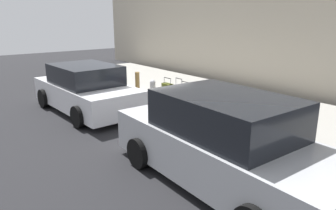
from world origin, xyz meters
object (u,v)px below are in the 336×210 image
Objects in this scene: suitcase_olive_7 at (167,94)px; bollard_post at (137,84)px; suitcase_silver_2 at (222,112)px; parked_car_silver_0 at (224,143)px; suitcase_navy_1 at (235,118)px; parked_car_white_1 at (86,90)px; suitcase_black_6 at (179,96)px; suitcase_red_5 at (186,101)px; suitcase_olive_0 at (250,120)px; fire_hydrant at (153,89)px; suitcase_maroon_3 at (209,108)px; suitcase_teal_4 at (197,104)px.

bollard_post is (1.70, 0.11, 0.08)m from suitcase_olive_7.
suitcase_olive_7 reaches higher than bollard_post.
parked_car_silver_0 is (-2.19, 2.37, 0.35)m from suitcase_silver_2.
suitcase_navy_1 is 2.95m from suitcase_olive_7.
parked_car_white_1 is at bearing 58.62° from suitcase_olive_7.
suitcase_black_6 is at bearing -174.11° from bollard_post.
suitcase_silver_2 is 0.71× the size of suitcase_red_5.
suitcase_olive_0 reaches higher than suitcase_silver_2.
suitcase_silver_2 is at bearing -179.34° from fire_hydrant.
suitcase_olive_0 is 1.01× the size of suitcase_maroon_3.
suitcase_navy_1 is 0.13× the size of parked_car_white_1.
suitcase_red_5 is at bearing -177.76° from bollard_post.
suitcase_olive_0 is at bearing -154.42° from parked_car_white_1.
parked_car_silver_0 is 6.03m from parked_car_white_1.
suitcase_olive_0 is at bearing 176.99° from suitcase_silver_2.
bollard_post is at bearing 5.89° from suitcase_black_6.
suitcase_olive_0 reaches higher than suitcase_teal_4.
bollard_post is at bearing -82.37° from parked_car_white_1.
fire_hydrant is at bearing 3.04° from suitcase_black_6.
suitcase_olive_0 is 2.49m from suitcase_red_5.
parked_car_white_1 is at bearing 31.68° from suitcase_silver_2.
suitcase_teal_4 is at bearing 174.68° from suitcase_black_6.
parked_car_silver_0 reaches higher than suitcase_maroon_3.
suitcase_maroon_3 is at bearing 0.20° from suitcase_navy_1.
bollard_post is (5.14, 0.14, 0.12)m from suitcase_olive_0.
suitcase_black_6 is 2.18m from bollard_post.
suitcase_olive_0 is at bearing -179.81° from suitcase_teal_4.
suitcase_maroon_3 reaches higher than fire_hydrant.
suitcase_olive_0 reaches higher than bollard_post.
fire_hydrant is at bearing -22.85° from parked_car_silver_0.
suitcase_black_6 is 0.48m from suitcase_olive_7.
bollard_post is (3.65, 0.14, 0.13)m from suitcase_maroon_3.
suitcase_black_6 is 3.06m from parked_car_white_1.
bollard_post is at bearing 2.34° from suitcase_teal_4.
bollard_post is at bearing 10.80° from fire_hydrant.
suitcase_black_6 reaches higher than bollard_post.
suitcase_olive_0 is 0.51m from suitcase_navy_1.
suitcase_black_6 is 1.08× the size of bollard_post.
suitcase_olive_0 is 0.20× the size of parked_car_silver_0.
suitcase_black_6 reaches higher than suitcase_navy_1.
suitcase_red_5 is 0.51m from suitcase_black_6.
suitcase_olive_7 is at bearing 0.35° from suitcase_olive_0.
suitcase_silver_2 is at bearing -3.01° from suitcase_olive_0.
suitcase_navy_1 is 0.62× the size of bollard_post.
parked_car_silver_0 is at bearing 157.15° from fire_hydrant.
parked_car_white_1 is (4.35, 2.33, 0.34)m from suitcase_navy_1.
bollard_post is (3.17, 0.13, 0.12)m from suitcase_teal_4.
suitcase_maroon_3 reaches higher than bollard_post.
fire_hydrant reaches higher than suitcase_navy_1.
fire_hydrant is at bearing -101.93° from parked_car_white_1.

